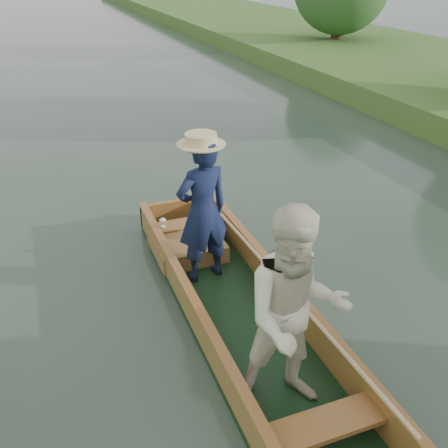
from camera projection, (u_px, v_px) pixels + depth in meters
name	position (u px, v px, depth m)	size (l,w,h in m)	color
ground	(244.00, 327.00, 5.31)	(120.00, 120.00, 0.00)	#283D30
trees_far	(262.00, 1.00, 11.07)	(22.27, 14.04, 4.64)	#47331E
punt	(248.00, 285.00, 4.81)	(1.14, 5.00, 1.94)	black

